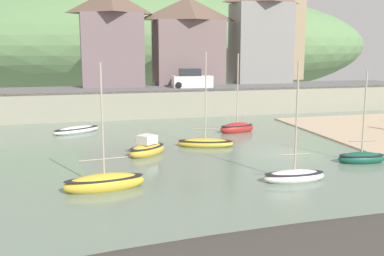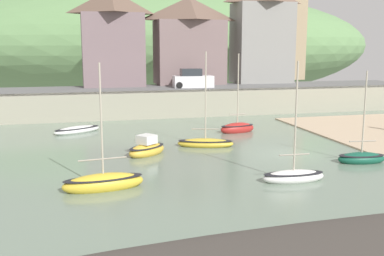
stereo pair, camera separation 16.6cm
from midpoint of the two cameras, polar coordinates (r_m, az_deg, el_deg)
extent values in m
cube|color=slate|center=(29.26, 11.58, -3.26)|extent=(48.00, 40.00, 0.06)
cube|color=gray|center=(44.72, 2.14, 3.15)|extent=(48.00, 2.40, 2.40)
cube|color=#606060|center=(48.13, 0.90, 5.03)|extent=(48.00, 9.00, 0.10)
ellipsoid|color=#618A53|center=(81.77, -5.40, 10.15)|extent=(80.00, 44.00, 19.11)
cube|color=slate|center=(50.91, -10.08, 9.51)|extent=(6.38, 5.93, 7.62)
pyramid|color=brown|center=(51.12, -10.26, 15.20)|extent=(6.68, 6.23, 2.52)
cube|color=#735F5E|center=(52.26, -0.57, 9.35)|extent=(7.52, 4.58, 7.03)
pyramid|color=brown|center=(52.41, -0.58, 14.58)|extent=(7.82, 4.88, 2.53)
cube|color=gray|center=(54.98, 8.42, 10.36)|extent=(6.54, 4.34, 9.10)
cube|color=tan|center=(60.98, 12.01, 11.34)|extent=(2.80, 2.80, 11.48)
ellipsoid|color=gold|center=(30.87, 1.52, -1.94)|extent=(3.97, 2.33, 0.69)
ellipsoid|color=black|center=(30.84, 1.52, -1.59)|extent=(3.89, 2.28, 0.12)
cylinder|color=#B2A893|center=(30.36, 1.55, 4.03)|extent=(0.09, 0.09, 5.77)
cylinder|color=gray|center=(30.68, 1.53, -0.13)|extent=(1.80, 0.61, 0.07)
ellipsoid|color=gold|center=(22.15, -11.02, -6.80)|extent=(3.96, 1.73, 0.98)
ellipsoid|color=black|center=(22.08, -11.04, -6.13)|extent=(3.88, 1.69, 0.12)
cylinder|color=#B2A893|center=(21.47, -11.30, 1.07)|extent=(0.09, 0.09, 5.16)
cylinder|color=gray|center=(21.84, -11.13, -3.81)|extent=(2.25, 0.35, 0.07)
ellipsoid|color=gold|center=(28.67, -5.77, -2.81)|extent=(3.06, 2.84, 0.90)
ellipsoid|color=black|center=(28.61, -5.78, -2.33)|extent=(3.00, 2.78, 0.12)
cube|color=silver|center=(28.51, -5.80, -1.41)|extent=(1.37, 1.36, 0.54)
ellipsoid|color=#A92522|center=(36.07, 5.46, -0.09)|extent=(3.07, 1.69, 0.97)
ellipsoid|color=black|center=(36.03, 5.47, 0.33)|extent=(3.01, 1.66, 0.12)
cylinder|color=#B2A893|center=(35.65, 5.55, 4.91)|extent=(0.09, 0.09, 5.33)
cylinder|color=gray|center=(35.89, 5.50, 1.72)|extent=(1.40, 0.35, 0.07)
ellipsoid|color=#14513C|center=(28.41, 20.12, -3.58)|extent=(2.93, 1.53, 0.78)
ellipsoid|color=black|center=(28.36, 20.14, -3.16)|extent=(2.87, 1.50, 0.12)
cylinder|color=#B2A893|center=(27.92, 20.46, 1.87)|extent=(0.09, 0.09, 4.69)
cylinder|color=gray|center=(28.19, 20.25, -1.51)|extent=(1.60, 0.27, 0.07)
ellipsoid|color=white|center=(23.61, 12.36, -5.96)|extent=(3.26, 1.24, 0.73)
ellipsoid|color=black|center=(23.56, 12.38, -5.49)|extent=(3.19, 1.21, 0.12)
cylinder|color=#B2A893|center=(22.96, 12.65, 1.39)|extent=(0.09, 0.09, 5.38)
cylinder|color=gray|center=(23.32, 12.47, -3.23)|extent=(1.59, 0.12, 0.07)
ellipsoid|color=white|center=(36.86, -14.25, -0.28)|extent=(3.97, 2.97, 0.63)
ellipsoid|color=black|center=(36.83, -14.26, -0.02)|extent=(3.89, 2.91, 0.12)
cube|color=silver|center=(47.87, -0.06, 5.78)|extent=(4.18, 1.89, 1.20)
cube|color=#282D33|center=(47.75, -0.35, 6.92)|extent=(2.17, 1.60, 0.80)
cylinder|color=black|center=(49.09, 1.58, 5.56)|extent=(0.64, 0.22, 0.64)
cylinder|color=black|center=(47.56, 2.11, 5.41)|extent=(0.64, 0.22, 0.64)
cylinder|color=black|center=(48.29, -2.20, 5.48)|extent=(0.64, 0.22, 0.64)
cylinder|color=black|center=(46.74, -1.79, 5.33)|extent=(0.64, 0.22, 0.64)
sphere|color=silver|center=(32.85, -6.56, -1.29)|extent=(0.58, 0.58, 0.58)
camera|label=1|loc=(0.08, -90.37, -0.07)|focal=42.99mm
camera|label=2|loc=(0.08, 89.63, 0.07)|focal=42.99mm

